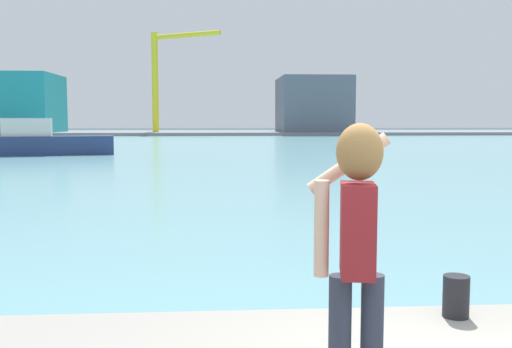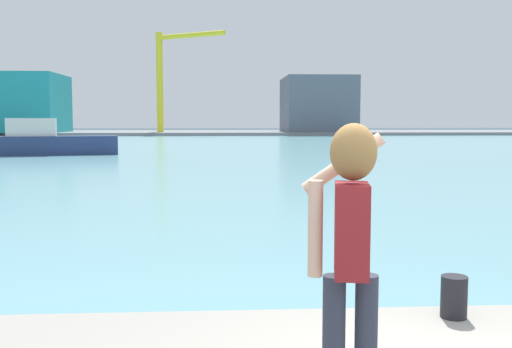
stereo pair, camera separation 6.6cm
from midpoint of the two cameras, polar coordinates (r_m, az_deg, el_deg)
ground_plane at (r=53.37m, az=-1.88°, el=2.76°), size 220.00×220.00×0.00m
harbor_water at (r=55.37m, az=-1.94°, el=2.87°), size 140.00×100.00×0.02m
far_shore_dock at (r=95.34m, az=-2.59°, el=4.02°), size 140.00×20.00×0.47m
person_photographer at (r=3.61m, az=9.60°, el=-5.89°), size 0.53×0.56×1.74m
harbor_bollard at (r=5.64m, az=18.97°, el=-11.20°), size 0.23×0.23×0.37m
boat_moored at (r=41.26m, az=-19.63°, el=2.95°), size 8.93×3.62×2.43m
warehouse_left at (r=95.55m, az=-22.28°, el=6.36°), size 13.66×12.62×8.63m
warehouse_right at (r=94.03m, az=5.99°, el=6.71°), size 10.62×13.27×8.49m
port_crane at (r=91.16m, az=-8.51°, el=9.95°), size 10.55×6.78×15.06m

